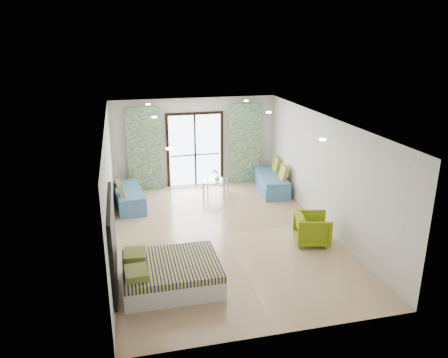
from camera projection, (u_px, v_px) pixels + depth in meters
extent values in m
cube|color=black|center=(194.00, 113.00, 13.06)|extent=(1.76, 0.08, 0.08)
cube|color=black|center=(168.00, 152.00, 13.24)|extent=(0.08, 0.08, 2.20)
cube|color=black|center=(222.00, 149.00, 13.61)|extent=(0.08, 0.08, 2.20)
cube|color=black|center=(195.00, 150.00, 13.42)|extent=(0.05, 0.06, 2.20)
cube|color=#595451|center=(195.00, 155.00, 13.49)|extent=(1.52, 0.03, 0.04)
cube|color=white|center=(144.00, 150.00, 12.90)|extent=(1.00, 0.10, 2.50)
cube|color=white|center=(245.00, 144.00, 13.59)|extent=(1.00, 0.10, 2.50)
cylinder|color=#FFE0B2|center=(169.00, 148.00, 7.35)|extent=(0.12, 0.12, 0.02)
cylinder|color=#FFE0B2|center=(323.00, 140.00, 7.97)|extent=(0.12, 0.12, 0.02)
cylinder|color=#FFE0B2|center=(154.00, 117.00, 10.11)|extent=(0.12, 0.12, 0.02)
cylinder|color=#FFE0B2|center=(269.00, 112.00, 10.73)|extent=(0.12, 0.12, 0.02)
cylinder|color=#FFE0B2|center=(148.00, 104.00, 11.96)|extent=(0.12, 0.12, 0.02)
cylinder|color=#FFE0B2|center=(246.00, 101.00, 12.58)|extent=(0.12, 0.12, 0.02)
cube|color=black|center=(113.00, 241.00, 7.66)|extent=(0.06, 2.10, 1.50)
cube|color=silver|center=(112.00, 214.00, 8.82)|extent=(0.02, 0.10, 0.10)
cube|color=silver|center=(172.00, 277.00, 8.16)|extent=(1.78, 1.43, 0.36)
cube|color=navy|center=(171.00, 266.00, 8.09)|extent=(1.76, 1.45, 0.13)
cube|color=#156156|center=(137.00, 273.00, 7.59)|extent=(0.43, 0.51, 0.12)
cube|color=#156156|center=(135.00, 255.00, 8.22)|extent=(0.43, 0.52, 0.12)
cube|color=teal|center=(129.00, 199.00, 11.94)|extent=(0.86, 1.84, 0.40)
cube|color=teal|center=(128.00, 191.00, 11.87)|extent=(0.85, 1.81, 0.10)
cube|color=navy|center=(120.00, 189.00, 11.34)|extent=(0.24, 0.46, 0.41)
cube|color=navy|center=(117.00, 179.00, 12.09)|extent=(0.24, 0.46, 0.41)
cube|color=teal|center=(271.00, 184.00, 13.12)|extent=(0.93, 1.93, 0.41)
cube|color=teal|center=(271.00, 176.00, 13.03)|extent=(0.91, 1.90, 0.10)
cube|color=navy|center=(284.00, 173.00, 12.58)|extent=(0.26, 0.49, 0.43)
cube|color=navy|center=(277.00, 164.00, 13.40)|extent=(0.26, 0.49, 0.43)
cylinder|color=silver|center=(203.00, 191.00, 12.53)|extent=(0.07, 0.07, 0.45)
cylinder|color=silver|center=(224.00, 192.00, 12.43)|extent=(0.07, 0.07, 0.45)
cylinder|color=silver|center=(208.00, 184.00, 13.09)|extent=(0.07, 0.07, 0.45)
cylinder|color=silver|center=(227.00, 185.00, 12.99)|extent=(0.07, 0.07, 0.45)
cube|color=#8CA59E|center=(215.00, 181.00, 12.69)|extent=(0.91, 0.91, 0.02)
sphere|color=white|center=(217.00, 173.00, 12.60)|extent=(0.08, 0.08, 0.08)
sphere|color=white|center=(216.00, 171.00, 12.66)|extent=(0.08, 0.08, 0.08)
sphere|color=white|center=(214.00, 171.00, 12.61)|extent=(0.08, 0.08, 0.08)
sphere|color=white|center=(215.00, 171.00, 12.54)|extent=(0.08, 0.08, 0.08)
imported|color=white|center=(217.00, 178.00, 12.62)|extent=(0.21, 0.22, 0.16)
imported|color=#819A13|center=(312.00, 227.00, 9.78)|extent=(0.84, 0.88, 0.76)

